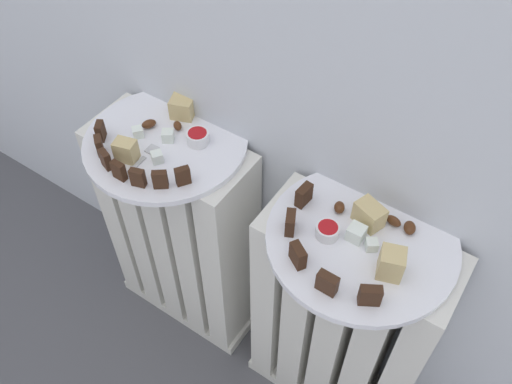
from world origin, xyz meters
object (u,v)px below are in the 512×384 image
Objects in this scene: radiator_right at (340,327)px; jam_bowl_right at (327,230)px; jam_bowl_left at (198,137)px; fork at (143,158)px; plate_left at (166,142)px; plate_right at (362,240)px; radiator_left at (182,237)px.

radiator_right is 15.07× the size of jam_bowl_right.
jam_bowl_right reaches higher than radiator_right.
jam_bowl_left is at bearing 169.59° from jam_bowl_right.
fork is (-0.36, -0.03, -0.01)m from jam_bowl_right.
plate_left is at bearing 89.85° from fork.
fork is at bearing -174.54° from jam_bowl_right.
jam_bowl_right is (0.30, -0.06, -0.00)m from jam_bowl_left.
plate_left is 0.36m from jam_bowl_right.
plate_right is at bearing -135.00° from radiator_right.
jam_bowl_right is at bearing -10.41° from jam_bowl_left.
jam_bowl_right reaches higher than plate_right.
jam_bowl_left is at bearing 26.97° from radiator_left.
plate_left is (-0.41, -0.00, 0.30)m from radiator_right.
jam_bowl_left is at bearing 58.15° from fork.
fork is at bearing -171.42° from plate_right.
radiator_right is 1.87× the size of plate_left.
radiator_right is 6.35× the size of fork.
jam_bowl_left is (0.06, 0.03, 0.02)m from plate_left.
jam_bowl_right is at bearing 5.46° from fork.
plate_right is 0.35m from jam_bowl_left.
plate_right is at bearing 0.00° from plate_left.
radiator_right is at bearing 0.00° from plate_left.
plate_left is 0.06m from fork.
jam_bowl_left is 0.31m from jam_bowl_right.
jam_bowl_right reaches higher than fork.
radiator_left is 0.41m from radiator_right.
plate_right reaches higher than radiator_right.
jam_bowl_right reaches higher than plate_left.
fork is (-0.00, -0.06, 0.31)m from radiator_left.
plate_left is 7.29× the size of jam_bowl_left.
radiator_left is at bearing 180.00° from plate_right.
plate_right is 0.41m from fork.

